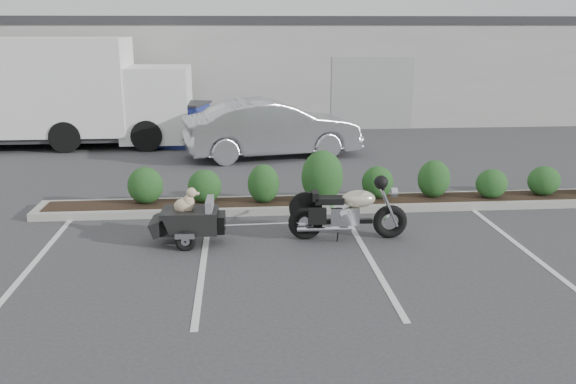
{
  "coord_description": "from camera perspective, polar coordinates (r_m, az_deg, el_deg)",
  "views": [
    {
      "loc": [
        -0.91,
        -9.89,
        3.67
      ],
      "look_at": [
        -0.01,
        0.74,
        0.75
      ],
      "focal_mm": 38.0,
      "sensor_mm": 36.0,
      "label": 1
    }
  ],
  "objects": [
    {
      "name": "planter_kerb",
      "position": [
        12.76,
        4.0,
        -1.1
      ],
      "size": [
        12.0,
        1.0,
        0.15
      ],
      "primitive_type": "cube",
      "color": "#9E9E93",
      "rests_on": "ground"
    },
    {
      "name": "dumpster",
      "position": [
        19.63,
        -10.62,
        6.31
      ],
      "size": [
        2.39,
        1.95,
        1.36
      ],
      "rotation": [
        0.0,
        0.0,
        -0.29
      ],
      "color": "navy",
      "rests_on": "ground"
    },
    {
      "name": "sedan",
      "position": [
        17.53,
        -1.5,
        5.96
      ],
      "size": [
        5.26,
        2.71,
        1.65
      ],
      "primitive_type": "imported",
      "rotation": [
        0.0,
        0.0,
        1.77
      ],
      "color": "#B8B9C0",
      "rests_on": "ground"
    },
    {
      "name": "pet_trailer",
      "position": [
        10.69,
        -9.24,
        -2.56
      ],
      "size": [
        1.7,
        0.95,
        1.01
      ],
      "rotation": [
        0.0,
        0.0,
        -0.04
      ],
      "color": "black",
      "rests_on": "ground"
    },
    {
      "name": "motorcycle",
      "position": [
        10.79,
        5.63,
        -1.92
      ],
      "size": [
        2.13,
        0.72,
        1.22
      ],
      "rotation": [
        0.0,
        0.0,
        -0.04
      ],
      "color": "black",
      "rests_on": "ground"
    },
    {
      "name": "delivery_truck",
      "position": [
        20.29,
        -19.1,
        8.61
      ],
      "size": [
        7.28,
        2.59,
        3.33
      ],
      "rotation": [
        0.0,
        0.0,
        0.0
      ],
      "color": "white",
      "rests_on": "ground"
    },
    {
      "name": "ground",
      "position": [
        10.59,
        0.42,
        -4.97
      ],
      "size": [
        90.0,
        90.0,
        0.0
      ],
      "primitive_type": "plane",
      "color": "#38383A",
      "rests_on": "ground"
    },
    {
      "name": "building",
      "position": [
        26.96,
        -2.92,
        11.73
      ],
      "size": [
        26.0,
        10.0,
        4.0
      ],
      "primitive_type": "cube",
      "color": "#9EA099",
      "rests_on": "ground"
    }
  ]
}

